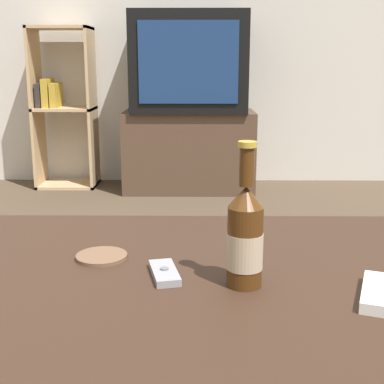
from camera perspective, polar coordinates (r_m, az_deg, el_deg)
The scene contains 9 objects.
back_wall at distance 4.01m, azimuth -0.17°, elevation 19.79°, with size 8.00×0.05×2.60m.
coffee_table at distance 1.07m, azimuth -2.37°, elevation -11.68°, with size 1.23×0.76×0.49m.
tv_stand at distance 3.73m, azimuth -0.30°, elevation 4.44°, with size 0.89×0.47×0.55m.
television at distance 3.68m, azimuth -0.32°, elevation 13.66°, with size 0.76×0.53×0.65m.
bookshelf at distance 3.91m, azimuth -13.73°, elevation 8.91°, with size 0.41×0.30×1.11m.
beer_bottle at distance 0.96m, azimuth 5.68°, elevation -4.76°, with size 0.07×0.07×0.26m.
cell_phone at distance 1.02m, azimuth -2.96°, elevation -8.59°, with size 0.07×0.12×0.02m.
remote_control at distance 0.98m, azimuth 18.86°, elevation -10.10°, with size 0.09×0.15×0.02m.
coaster at distance 1.12m, azimuth -9.62°, elevation -6.79°, with size 0.11×0.11×0.01m.
Camera 1 is at (0.05, -0.97, 0.88)m, focal length 50.00 mm.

